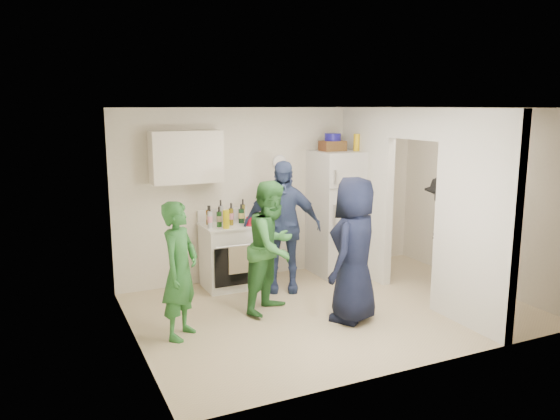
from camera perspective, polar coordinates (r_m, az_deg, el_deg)
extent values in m
plane|color=tan|center=(7.01, 5.39, -10.30)|extent=(4.80, 4.80, 0.00)
plane|color=silver|center=(8.15, -0.45, 1.86)|extent=(4.80, 0.00, 4.80)
plane|color=silver|center=(5.30, 14.88, -3.44)|extent=(4.80, 0.00, 4.80)
plane|color=silver|center=(5.85, -15.18, -2.12)|extent=(0.00, 3.40, 3.40)
plane|color=silver|center=(8.13, 20.36, 1.15)|extent=(0.00, 3.40, 3.40)
plane|color=white|center=(6.54, 5.79, 10.58)|extent=(4.80, 4.80, 0.00)
cube|color=silver|center=(8.21, 8.96, 1.79)|extent=(0.12, 1.20, 2.50)
cube|color=silver|center=(6.53, 19.69, -1.06)|extent=(0.12, 1.20, 2.50)
cube|color=silver|center=(7.23, 14.08, 8.75)|extent=(0.12, 1.00, 0.40)
cube|color=white|center=(7.71, -5.26, -4.78)|extent=(0.76, 0.63, 0.90)
cube|color=silver|center=(7.44, -9.79, 5.49)|extent=(0.95, 0.34, 0.70)
cube|color=silver|center=(8.30, 6.16, -0.27)|extent=(0.77, 0.75, 1.86)
cube|color=brown|center=(8.16, 5.51, 6.69)|extent=(0.35, 0.25, 0.15)
cylinder|color=navy|center=(8.15, 5.53, 7.60)|extent=(0.24, 0.24, 0.11)
cylinder|color=yellow|center=(8.19, 8.00, 7.00)|extent=(0.09, 0.09, 0.25)
cylinder|color=white|center=(8.10, -0.07, 5.01)|extent=(0.22, 0.02, 0.22)
cube|color=olive|center=(8.09, -0.30, 2.51)|extent=(0.35, 0.08, 0.03)
cube|color=black|center=(8.20, 19.46, 4.11)|extent=(0.03, 0.70, 0.80)
cube|color=white|center=(8.19, 19.39, 4.11)|extent=(0.04, 0.76, 0.86)
cube|color=white|center=(8.14, 19.42, 6.55)|extent=(0.04, 0.82, 0.18)
cylinder|color=yellow|center=(7.33, -5.65, -0.97)|extent=(0.09, 0.09, 0.25)
cylinder|color=#B80C22|center=(7.48, -3.23, -1.20)|extent=(0.09, 0.09, 0.12)
imported|color=#30783A|center=(6.07, -10.42, -6.21)|extent=(0.64, 0.66, 1.53)
imported|color=#397B36|center=(6.71, -0.80, -3.87)|extent=(1.01, 0.96, 1.64)
imported|color=navy|center=(7.45, 0.20, -1.72)|extent=(1.15, 0.84, 1.81)
imported|color=black|center=(6.47, 7.76, -4.12)|extent=(1.01, 0.93, 1.73)
imported|color=black|center=(8.06, 16.72, -2.07)|extent=(1.04, 1.17, 1.57)
cylinder|color=brown|center=(7.60, -7.47, -0.52)|extent=(0.07, 0.07, 0.27)
cylinder|color=#18491C|center=(7.44, -6.38, -0.70)|extent=(0.07, 0.07, 0.28)
cylinder|color=#A1A7AF|center=(7.67, -6.21, -0.16)|extent=(0.07, 0.07, 0.33)
cylinder|color=#736114|center=(7.52, -5.14, -0.42)|extent=(0.06, 0.06, 0.31)
cylinder|color=#9EA2AF|center=(7.79, -5.10, -0.23)|extent=(0.07, 0.07, 0.26)
cylinder|color=#13351C|center=(7.65, -4.07, -0.38)|extent=(0.08, 0.08, 0.27)
cylinder|color=olive|center=(7.77, -3.89, -0.01)|extent=(0.06, 0.06, 0.32)
cylinder|color=silver|center=(7.35, -7.34, -0.73)|extent=(0.06, 0.06, 0.31)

